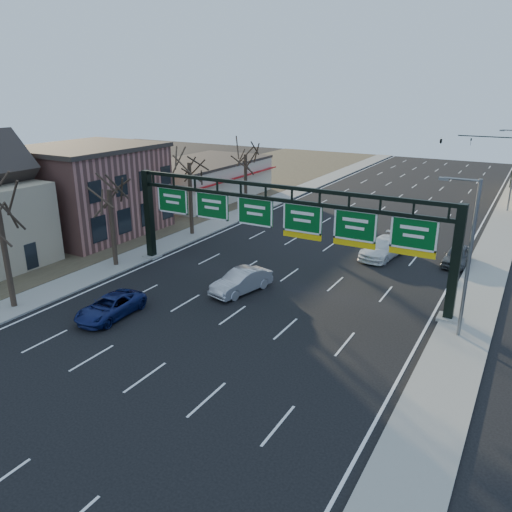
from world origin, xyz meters
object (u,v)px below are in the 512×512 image
Objects in this scene: sign_gantry at (280,222)px; car_white_wagon at (383,248)px; car_silver_sedan at (241,281)px; car_blue_suv at (110,307)px.

sign_gantry is 4.39× the size of car_white_wagon.
car_blue_suv is at bearing -110.49° from car_silver_sedan.
sign_gantry is 5.16× the size of car_blue_suv.
car_silver_sedan is (4.96, 7.30, 0.12)m from car_blue_suv.
sign_gantry is 5.15× the size of car_silver_sedan.
car_silver_sedan is (-1.62, -2.58, -3.84)m from sign_gantry.
sign_gantry is at bearing -107.18° from car_white_wagon.
car_blue_suv is at bearing -111.08° from car_white_wagon.
car_white_wagon reaches higher than car_silver_sedan.
car_blue_suv is at bearing -123.64° from sign_gantry.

